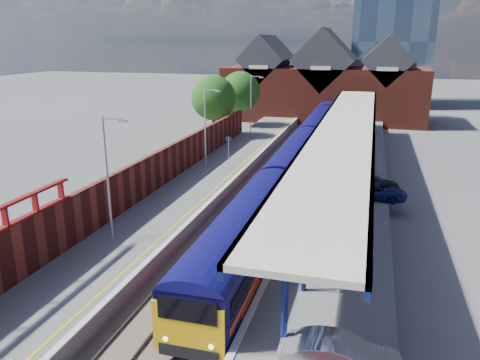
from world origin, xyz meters
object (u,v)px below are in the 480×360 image
at_px(lamp_post_b, 109,171).
at_px(parked_car_silver, 340,358).
at_px(platform_sign, 228,146).
at_px(train, 309,141).
at_px(parked_car_dark, 371,183).
at_px(lamp_post_d, 252,101).
at_px(lamp_post_c, 207,123).
at_px(parked_car_blue, 378,191).

xyz_separation_m(lamp_post_b, parked_car_silver, (13.34, -8.28, -3.31)).
xyz_separation_m(lamp_post_b, platform_sign, (1.36, 18.00, -2.30)).
height_order(train, parked_car_silver, train).
bearing_deg(parked_car_dark, lamp_post_d, 34.04).
bearing_deg(lamp_post_c, platform_sign, 55.74).
relative_size(lamp_post_b, lamp_post_d, 1.00).
bearing_deg(lamp_post_d, platform_sign, -84.44).
xyz_separation_m(lamp_post_d, parked_car_blue, (14.62, -20.68, -3.43)).
distance_m(parked_car_dark, parked_car_blue, 1.91).
height_order(parked_car_silver, parked_car_dark, parked_car_silver).
xyz_separation_m(lamp_post_c, lamp_post_d, (0.00, 16.00, 0.00)).
relative_size(platform_sign, parked_car_dark, 0.59).
bearing_deg(platform_sign, parked_car_dark, -20.78).
distance_m(lamp_post_c, lamp_post_d, 16.00).
relative_size(lamp_post_b, parked_car_blue, 1.72).
bearing_deg(parked_car_blue, parked_car_silver, -172.56).
bearing_deg(parked_car_dark, parked_car_silver, 175.14).
bearing_deg(train, lamp_post_c, -132.53).
height_order(lamp_post_d, parked_car_dark, lamp_post_d).
bearing_deg(parked_car_blue, lamp_post_b, 138.94).
xyz_separation_m(lamp_post_c, parked_car_dark, (14.11, -2.84, -3.38)).
xyz_separation_m(lamp_post_b, lamp_post_c, (0.00, 16.00, 0.00)).
bearing_deg(lamp_post_b, train, 72.26).
bearing_deg(train, lamp_post_b, -107.74).
bearing_deg(lamp_post_b, lamp_post_c, 90.00).
bearing_deg(parked_car_silver, lamp_post_b, 57.00).
xyz_separation_m(parked_car_silver, parked_car_dark, (0.77, 21.44, -0.07)).
distance_m(lamp_post_b, parked_car_dark, 19.59).
bearing_deg(lamp_post_b, parked_car_dark, 43.01).
distance_m(lamp_post_b, parked_car_silver, 16.04).
height_order(lamp_post_c, parked_car_silver, lamp_post_c).
bearing_deg(parked_car_dark, platform_sign, 66.42).
relative_size(train, lamp_post_b, 9.42).
relative_size(train, lamp_post_c, 9.42).
relative_size(lamp_post_b, platform_sign, 2.80).
xyz_separation_m(lamp_post_d, platform_sign, (1.36, -14.00, -2.30)).
height_order(lamp_post_c, parked_car_dark, lamp_post_c).
bearing_deg(platform_sign, lamp_post_d, 95.56).
bearing_deg(parked_car_blue, parked_car_dark, 26.74).
distance_m(lamp_post_c, platform_sign, 3.34).
bearing_deg(parked_car_silver, train, 8.30).
bearing_deg(lamp_post_d, parked_car_silver, -71.68).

